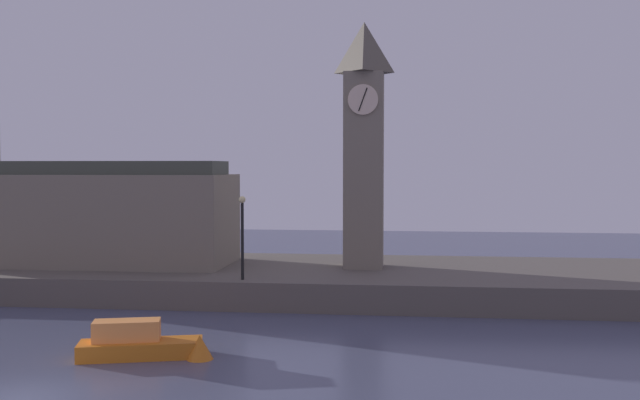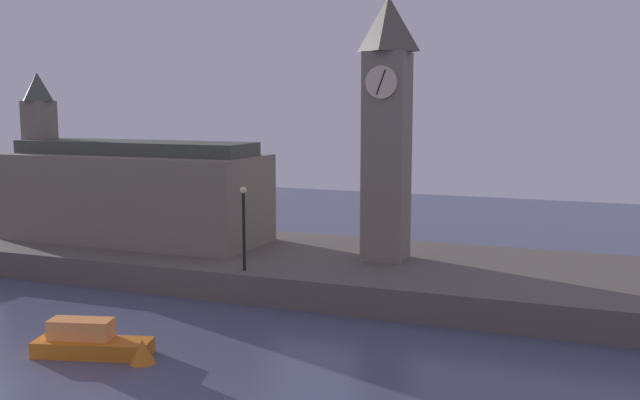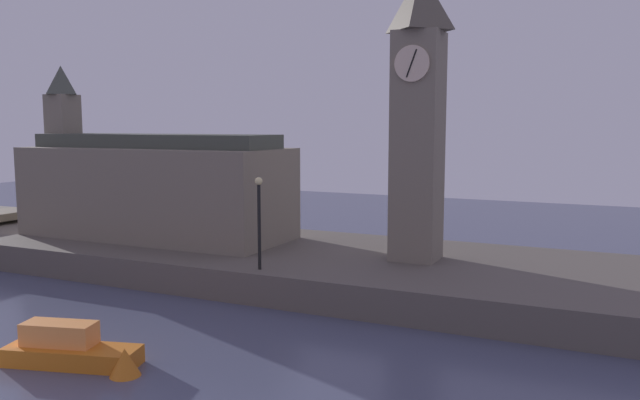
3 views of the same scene
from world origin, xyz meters
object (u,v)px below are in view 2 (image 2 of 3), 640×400
streetlamp (244,219)px  boat_patrol_orange (102,345)px  clock_tower (387,126)px  parliament_hall (131,191)px

streetlamp → boat_patrol_orange: (-1.40, -9.64, -3.66)m
clock_tower → boat_patrol_orange: size_ratio=2.54×
clock_tower → boat_patrol_orange: clock_tower is taller
streetlamp → boat_patrol_orange: streetlamp is taller
clock_tower → streetlamp: size_ratio=3.26×
clock_tower → parliament_hall: size_ratio=0.86×
streetlamp → boat_patrol_orange: bearing=-98.2°
parliament_hall → streetlamp: (10.45, -5.09, -0.37)m
parliament_hall → boat_patrol_orange: 17.75m
clock_tower → boat_patrol_orange: (-7.35, -14.86, -8.26)m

